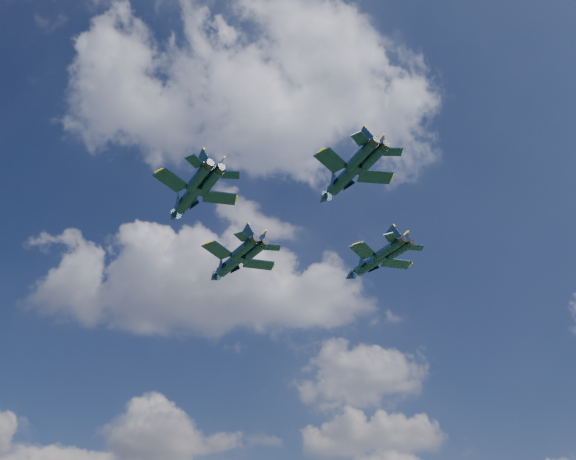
# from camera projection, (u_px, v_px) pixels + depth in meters

# --- Properties ---
(jet_lead) EXTENTS (13.95, 17.22, 4.31)m
(jet_lead) POSITION_uv_depth(u_px,v_px,m) (230.00, 264.00, 98.79)
(jet_lead) COLOR black
(jet_left) EXTENTS (12.37, 16.14, 3.98)m
(jet_left) POSITION_uv_depth(u_px,v_px,m) (188.00, 198.00, 82.59)
(jet_left) COLOR black
(jet_right) EXTENTS (12.68, 15.91, 3.96)m
(jet_right) POSITION_uv_depth(u_px,v_px,m) (370.00, 263.00, 96.13)
(jet_right) COLOR black
(jet_slot) EXTENTS (11.61, 15.69, 3.79)m
(jet_slot) POSITION_uv_depth(u_px,v_px,m) (343.00, 179.00, 77.99)
(jet_slot) COLOR black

